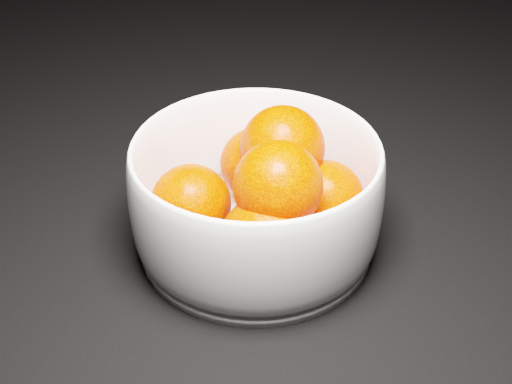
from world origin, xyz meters
The scene contains 2 objects.
bowl centered at (0.25, 0.22, 0.05)m, with size 0.19×0.19×0.09m.
orange_pile centered at (0.26, 0.22, 0.05)m, with size 0.14×0.15×0.10m.
Camera 1 is at (0.49, -0.15, 0.36)m, focal length 50.00 mm.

